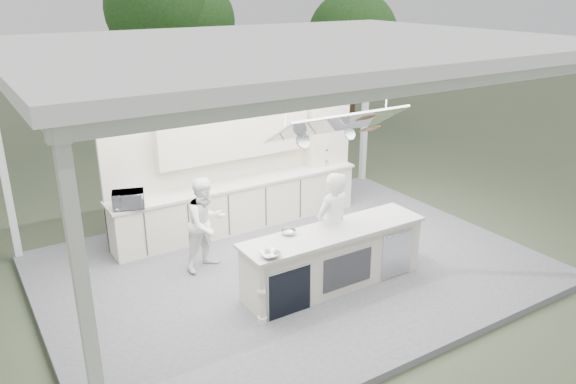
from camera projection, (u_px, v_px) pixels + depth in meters
ground at (292, 271)px, 9.64m from camera, size 90.00×90.00×0.00m
stage_deck at (292, 268)px, 9.61m from camera, size 8.00×6.00×0.12m
tent at (293, 50)px, 8.33m from camera, size 8.20×6.20×3.86m
demo_island at (333, 258)px, 8.79m from camera, size 3.10×0.79×0.95m
back_counter at (240, 204)px, 10.93m from camera, size 5.08×0.72×0.95m
back_wall_unit at (253, 150)px, 10.98m from camera, size 5.05×0.48×2.25m
tree_cluster at (105, 33)px, 16.15m from camera, size 19.55×9.40×5.85m
head_chef at (332, 227)px, 8.87m from camera, size 0.73×0.55×1.81m
sous_chef at (206, 224)px, 9.25m from camera, size 0.91×0.79×1.60m
toaster_oven at (128, 200)px, 9.46m from camera, size 0.61×0.50×0.29m
bowl_large at (270, 255)px, 7.79m from camera, size 0.29×0.29×0.07m
bowl_small at (289, 232)px, 8.49m from camera, size 0.27×0.27×0.07m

